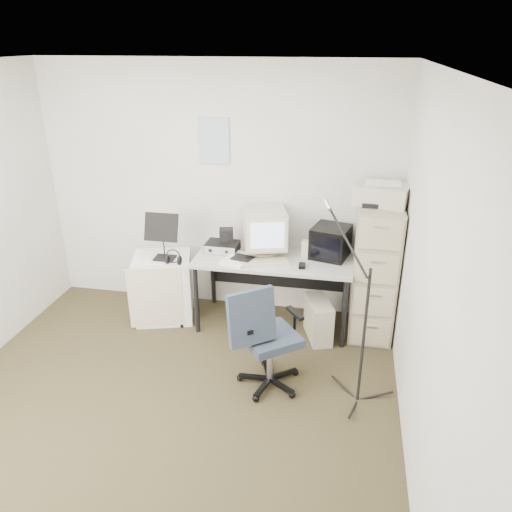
% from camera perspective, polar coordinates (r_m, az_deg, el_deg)
% --- Properties ---
extents(floor, '(3.60, 3.60, 0.01)m').
position_cam_1_polar(floor, '(4.12, -10.49, -17.05)').
color(floor, '#312B1E').
rests_on(floor, ground).
extents(ceiling, '(3.60, 3.60, 0.01)m').
position_cam_1_polar(ceiling, '(3.15, -14.06, 20.14)').
color(ceiling, white).
rests_on(ceiling, ground).
extents(wall_back, '(3.60, 0.02, 2.50)m').
position_cam_1_polar(wall_back, '(5.04, -4.38, 7.43)').
color(wall_back, white).
rests_on(wall_back, ground).
extents(wall_right, '(0.02, 3.60, 2.50)m').
position_cam_1_polar(wall_right, '(3.24, 18.94, -3.46)').
color(wall_right, white).
rests_on(wall_right, ground).
extents(wall_calendar, '(0.30, 0.02, 0.44)m').
position_cam_1_polar(wall_calendar, '(4.92, -4.83, 13.00)').
color(wall_calendar, white).
rests_on(wall_calendar, wall_back).
extents(filing_cabinet, '(0.40, 0.60, 1.30)m').
position_cam_1_polar(filing_cabinet, '(4.80, 13.37, -1.70)').
color(filing_cabinet, tan).
rests_on(filing_cabinet, floor).
extents(printer, '(0.53, 0.43, 0.18)m').
position_cam_1_polar(printer, '(4.57, 14.23, 6.84)').
color(printer, beige).
rests_on(printer, filing_cabinet).
extents(desk, '(1.50, 0.70, 0.73)m').
position_cam_1_polar(desk, '(4.94, 2.00, -3.99)').
color(desk, '#A6A6A6').
rests_on(desk, floor).
extents(crt_monitor, '(0.49, 0.51, 0.44)m').
position_cam_1_polar(crt_monitor, '(4.78, 1.01, 2.74)').
color(crt_monitor, beige).
rests_on(crt_monitor, desk).
extents(crt_tv, '(0.40, 0.42, 0.30)m').
position_cam_1_polar(crt_tv, '(4.79, 8.52, 1.63)').
color(crt_tv, black).
rests_on(crt_tv, desk).
extents(desk_speaker, '(0.09, 0.09, 0.16)m').
position_cam_1_polar(desk_speaker, '(4.80, 5.76, 0.88)').
color(desk_speaker, beige).
rests_on(desk_speaker, desk).
extents(keyboard, '(0.47, 0.29, 0.02)m').
position_cam_1_polar(keyboard, '(4.64, 0.98, -0.69)').
color(keyboard, beige).
rests_on(keyboard, desk).
extents(mouse, '(0.07, 0.10, 0.03)m').
position_cam_1_polar(mouse, '(4.58, 5.28, -1.12)').
color(mouse, black).
rests_on(mouse, desk).
extents(radio_receiver, '(0.32, 0.23, 0.09)m').
position_cam_1_polar(radio_receiver, '(4.91, -3.85, 1.07)').
color(radio_receiver, black).
rests_on(radio_receiver, desk).
extents(radio_speaker, '(0.16, 0.15, 0.13)m').
position_cam_1_polar(radio_speaker, '(4.88, -3.41, 2.36)').
color(radio_speaker, black).
rests_on(radio_speaker, radio_receiver).
extents(papers, '(0.33, 0.38, 0.02)m').
position_cam_1_polar(papers, '(4.70, -2.00, -0.37)').
color(papers, white).
rests_on(papers, desk).
extents(pc_tower, '(0.31, 0.46, 0.39)m').
position_cam_1_polar(pc_tower, '(4.83, 7.15, -7.17)').
color(pc_tower, beige).
rests_on(pc_tower, floor).
extents(office_chair, '(0.76, 0.76, 0.94)m').
position_cam_1_polar(office_chair, '(4.04, 1.63, -9.13)').
color(office_chair, '#303D50').
rests_on(office_chair, floor).
extents(side_cart, '(0.65, 0.58, 0.69)m').
position_cam_1_polar(side_cart, '(5.13, -10.49, -3.55)').
color(side_cart, white).
rests_on(side_cart, floor).
extents(music_stand, '(0.37, 0.28, 0.48)m').
position_cam_1_polar(music_stand, '(4.84, -10.57, 2.28)').
color(music_stand, black).
rests_on(music_stand, side_cart).
extents(headphones, '(0.18, 0.18, 0.03)m').
position_cam_1_polar(headphones, '(4.79, -9.41, -0.33)').
color(headphones, black).
rests_on(headphones, side_cart).
extents(mic_stand, '(0.03, 0.03, 1.52)m').
position_cam_1_polar(mic_stand, '(3.81, 12.43, -6.87)').
color(mic_stand, black).
rests_on(mic_stand, floor).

